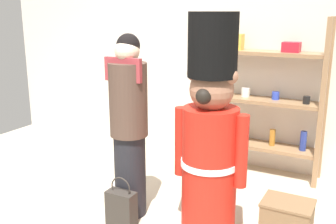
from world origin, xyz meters
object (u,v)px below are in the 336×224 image
at_px(teddy_bear_guard, 210,135).
at_px(shopping_bag, 121,207).
at_px(merchandise_shelf, 259,97).
at_px(display_crate, 287,220).
at_px(person_shopper, 129,125).

xyz_separation_m(teddy_bear_guard, shopping_bag, (-0.69, -0.29, -0.68)).
distance_m(merchandise_shelf, display_crate, 1.60).
relative_size(teddy_bear_guard, display_crate, 4.55).
xyz_separation_m(teddy_bear_guard, person_shopper, (-0.73, -0.08, 0.01)).
bearing_deg(merchandise_shelf, shopping_bag, -111.78).
height_order(person_shopper, display_crate, person_shopper).
height_order(merchandise_shelf, shopping_bag, merchandise_shelf).
bearing_deg(display_crate, merchandise_shelf, 115.77).
relative_size(person_shopper, shopping_bag, 3.67).
height_order(teddy_bear_guard, display_crate, teddy_bear_guard).
relative_size(teddy_bear_guard, shopping_bag, 4.07).
relative_size(teddy_bear_guard, person_shopper, 1.11).
bearing_deg(person_shopper, merchandise_shelf, 64.22).
bearing_deg(person_shopper, display_crate, 9.62).
bearing_deg(shopping_bag, merchandise_shelf, 68.22).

